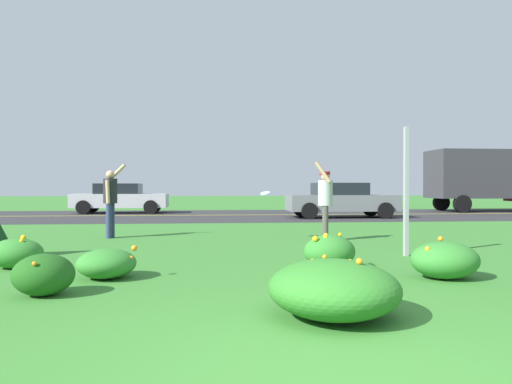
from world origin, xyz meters
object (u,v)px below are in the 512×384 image
(sign_post_near_path, at_px, (406,191))
(car_gray_center_right, at_px, (341,200))
(person_catcher_red_cap_gray_shirt, at_px, (325,198))
(person_thrower_dark_shirt, at_px, (110,197))
(frisbee_pale_blue, at_px, (265,193))
(box_truck_red, at_px, (491,177))
(car_silver_center_left, at_px, (120,198))

(sign_post_near_path, relative_size, car_gray_center_right, 0.53)
(person_catcher_red_cap_gray_shirt, bearing_deg, car_gray_center_right, 72.18)
(person_thrower_dark_shirt, height_order, frisbee_pale_blue, person_thrower_dark_shirt)
(sign_post_near_path, relative_size, box_truck_red, 0.35)
(car_silver_center_left, bearing_deg, frisbee_pale_blue, -65.61)
(frisbee_pale_blue, bearing_deg, sign_post_near_path, -53.14)
(box_truck_red, bearing_deg, frisbee_pale_blue, -136.94)
(person_catcher_red_cap_gray_shirt, relative_size, car_silver_center_left, 0.42)
(sign_post_near_path, height_order, car_gray_center_right, sign_post_near_path)
(person_catcher_red_cap_gray_shirt, bearing_deg, box_truck_red, 47.12)
(person_thrower_dark_shirt, distance_m, box_truck_red, 20.88)
(frisbee_pale_blue, relative_size, car_silver_center_left, 0.06)
(person_catcher_red_cap_gray_shirt, bearing_deg, sign_post_near_path, -70.92)
(car_gray_center_right, relative_size, box_truck_red, 0.67)
(person_thrower_dark_shirt, bearing_deg, car_silver_center_left, 99.11)
(person_catcher_red_cap_gray_shirt, distance_m, frisbee_pale_blue, 1.44)
(frisbee_pale_blue, xyz_separation_m, box_truck_red, (13.42, 12.54, 0.69))
(person_thrower_dark_shirt, relative_size, frisbee_pale_blue, 7.46)
(sign_post_near_path, relative_size, car_silver_center_left, 0.53)
(person_catcher_red_cap_gray_shirt, height_order, box_truck_red, box_truck_red)
(sign_post_near_path, bearing_deg, car_silver_center_left, 117.05)
(sign_post_near_path, distance_m, person_catcher_red_cap_gray_shirt, 2.72)
(sign_post_near_path, xyz_separation_m, car_gray_center_right, (1.87, 11.16, -0.45))
(person_thrower_dark_shirt, height_order, box_truck_red, box_truck_red)
(person_catcher_red_cap_gray_shirt, distance_m, car_silver_center_left, 14.78)
(person_thrower_dark_shirt, bearing_deg, box_truck_red, 34.42)
(person_catcher_red_cap_gray_shirt, relative_size, box_truck_red, 0.28)
(sign_post_near_path, distance_m, frisbee_pale_blue, 3.76)
(frisbee_pale_blue, distance_m, car_silver_center_left, 13.78)
(frisbee_pale_blue, xyz_separation_m, car_silver_center_left, (-5.69, 12.54, -0.38))
(car_silver_center_left, height_order, car_gray_center_right, same)
(person_catcher_red_cap_gray_shirt, xyz_separation_m, car_gray_center_right, (2.76, 8.59, -0.26))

